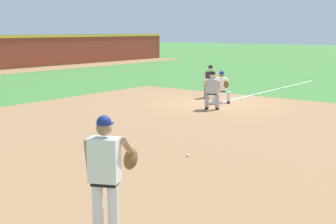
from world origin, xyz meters
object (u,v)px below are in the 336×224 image
first_baseman (222,86)px  umpire (210,80)px  first_base_bag (216,102)px  baserunner (212,89)px  pitcher (107,174)px  baseball (188,155)px

first_baseman → umpire: umpire is taller
first_base_bag → umpire: umpire is taller
baserunner → first_base_bag: bearing=24.8°
pitcher → baseball: bearing=21.6°
first_baseman → baseball: bearing=-154.8°
baseball → pitcher: bearing=-158.4°
pitcher → first_baseman: 13.29m
first_baseman → umpire: 1.71m
baseball → baserunner: size_ratio=0.05×
baseball → baserunner: baserunner is taller
first_baseman → pitcher: bearing=-156.1°
baseball → umpire: umpire is taller
baseball → first_baseman: 8.46m
first_base_bag → first_baseman: 0.73m
baseball → baserunner: (6.11, 3.11, 0.76)m
first_base_bag → pitcher: (-11.96, -5.51, 1.01)m
first_base_bag → pitcher: 13.21m
first_base_bag → baseball: (-7.44, -3.73, -0.01)m
first_baseman → baserunner: bearing=-162.5°
first_base_bag → pitcher: pitcher is taller
first_base_bag → baseball: 8.33m
pitcher → umpire: size_ratio=1.27×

